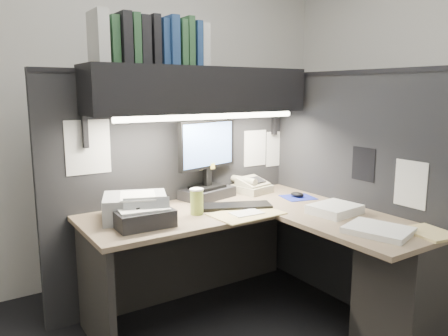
{
  "coord_description": "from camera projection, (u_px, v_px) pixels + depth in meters",
  "views": [
    {
      "loc": [
        -1.36,
        -1.82,
        1.5
      ],
      "look_at": [
        0.16,
        0.51,
        1.0
      ],
      "focal_mm": 35.0,
      "sensor_mm": 36.0,
      "label": 1
    }
  ],
  "objects": [
    {
      "name": "partition_back",
      "position": [
        177.0,
        189.0,
        3.14
      ],
      "size": [
        1.9,
        0.06,
        1.6
      ],
      "primitive_type": "cube",
      "color": "black",
      "rests_on": "floor"
    },
    {
      "name": "open_folder",
      "position": [
        247.0,
        214.0,
        2.74
      ],
      "size": [
        0.45,
        0.3,
        0.01
      ],
      "primitive_type": "cube",
      "rotation": [
        0.0,
        0.0,
        0.04
      ],
      "color": "#D4BE77",
      "rests_on": "desk"
    },
    {
      "name": "wall_right",
      "position": [
        444.0,
        111.0,
        3.2
      ],
      "size": [
        0.04,
        3.0,
        2.7
      ],
      "primitive_type": "cube",
      "color": "silver",
      "rests_on": "floor"
    },
    {
      "name": "printer",
      "position": [
        135.0,
        207.0,
        2.63
      ],
      "size": [
        0.46,
        0.43,
        0.15
      ],
      "primitive_type": "cube",
      "rotation": [
        0.0,
        0.0,
        -0.37
      ],
      "color": "#94979A",
      "rests_on": "desk"
    },
    {
      "name": "manila_stack",
      "position": [
        430.0,
        233.0,
        2.36
      ],
      "size": [
        0.24,
        0.29,
        0.01
      ],
      "primitive_type": "cube",
      "rotation": [
        0.0,
        0.0,
        -0.17
      ],
      "color": "#D4BE77",
      "rests_on": "desk"
    },
    {
      "name": "paper_stack_b",
      "position": [
        378.0,
        230.0,
        2.38
      ],
      "size": [
        0.35,
        0.39,
        0.03
      ],
      "primitive_type": "cube",
      "rotation": [
        0.0,
        0.0,
        0.3
      ],
      "color": "white",
      "rests_on": "desk"
    },
    {
      "name": "task_light_tube",
      "position": [
        211.0,
        117.0,
        2.83
      ],
      "size": [
        1.32,
        0.04,
        0.04
      ],
      "primitive_type": "cylinder",
      "rotation": [
        0.0,
        1.57,
        0.0
      ],
      "color": "white",
      "rests_on": "overhead_shelf"
    },
    {
      "name": "notebook_stack",
      "position": [
        142.0,
        217.0,
        2.51
      ],
      "size": [
        0.33,
        0.28,
        0.1
      ],
      "primitive_type": "cube",
      "rotation": [
        0.0,
        0.0,
        -0.03
      ],
      "color": "black",
      "rests_on": "desk"
    },
    {
      "name": "overhead_shelf",
      "position": [
        200.0,
        90.0,
        2.91
      ],
      "size": [
        1.55,
        0.34,
        0.3
      ],
      "primitive_type": "cube",
      "color": "black",
      "rests_on": "partition_back"
    },
    {
      "name": "mousepad",
      "position": [
        298.0,
        197.0,
        3.17
      ],
      "size": [
        0.26,
        0.24,
        0.0
      ],
      "primitive_type": "cube",
      "rotation": [
        0.0,
        0.0,
        -0.23
      ],
      "color": "#1C279B",
      "rests_on": "desk"
    },
    {
      "name": "monitor",
      "position": [
        207.0,
        168.0,
        3.11
      ],
      "size": [
        0.52,
        0.32,
        0.56
      ],
      "rotation": [
        0.0,
        0.0,
        0.25
      ],
      "color": "black",
      "rests_on": "desk"
    },
    {
      "name": "binder_row",
      "position": [
        151.0,
        41.0,
        2.67
      ],
      "size": [
        0.72,
        0.25,
        0.3
      ],
      "color": "beige",
      "rests_on": "overhead_shelf"
    },
    {
      "name": "wall_back",
      "position": [
        140.0,
        109.0,
        3.49
      ],
      "size": [
        3.5,
        0.04,
        2.7
      ],
      "primitive_type": "cube",
      "color": "silver",
      "rests_on": "floor"
    },
    {
      "name": "keyboard",
      "position": [
        235.0,
        206.0,
        2.89
      ],
      "size": [
        0.51,
        0.34,
        0.02
      ],
      "primitive_type": "cube",
      "rotation": [
        0.0,
        0.0,
        -0.42
      ],
      "color": "black",
      "rests_on": "desk"
    },
    {
      "name": "mouse",
      "position": [
        297.0,
        194.0,
        3.17
      ],
      "size": [
        0.1,
        0.12,
        0.04
      ],
      "primitive_type": "ellipsoid",
      "rotation": [
        0.0,
        0.0,
        0.39
      ],
      "color": "black",
      "rests_on": "mousepad"
    },
    {
      "name": "coffee_cup",
      "position": [
        197.0,
        202.0,
        2.73
      ],
      "size": [
        0.11,
        0.11,
        0.15
      ],
      "primitive_type": "cylinder",
      "rotation": [
        0.0,
        0.0,
        -0.39
      ],
      "color": "#AABB4A",
      "rests_on": "desk"
    },
    {
      "name": "desk",
      "position": [
        307.0,
        267.0,
        2.64
      ],
      "size": [
        1.7,
        1.53,
        0.73
      ],
      "color": "#867255",
      "rests_on": "floor"
    },
    {
      "name": "partition_right",
      "position": [
        349.0,
        192.0,
        3.03
      ],
      "size": [
        0.06,
        1.5,
        1.6
      ],
      "primitive_type": "cube",
      "color": "black",
      "rests_on": "floor"
    },
    {
      "name": "paper_stack_a",
      "position": [
        335.0,
        209.0,
        2.75
      ],
      "size": [
        0.31,
        0.27,
        0.06
      ],
      "primitive_type": "cube",
      "rotation": [
        0.0,
        0.0,
        0.11
      ],
      "color": "white",
      "rests_on": "desk"
    },
    {
      "name": "telephone",
      "position": [
        252.0,
        186.0,
        3.32
      ],
      "size": [
        0.28,
        0.28,
        0.09
      ],
      "primitive_type": "cube",
      "rotation": [
        0.0,
        0.0,
        0.21
      ],
      "color": "#C4BB96",
      "rests_on": "desk"
    },
    {
      "name": "pinned_papers",
      "position": [
        252.0,
        156.0,
        3.0
      ],
      "size": [
        1.76,
        1.31,
        0.51
      ],
      "color": "white",
      "rests_on": "partition_back"
    }
  ]
}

